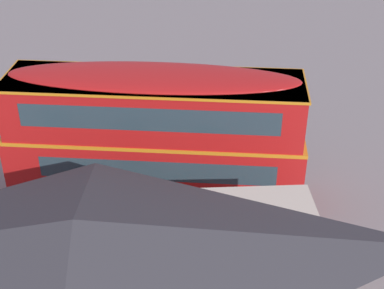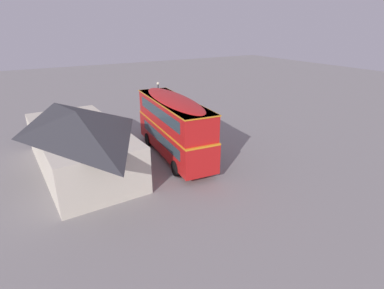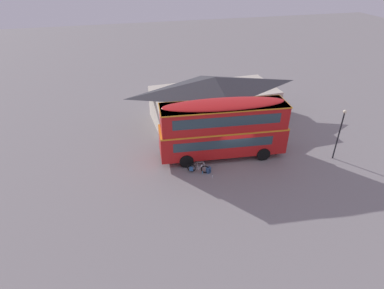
% 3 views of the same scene
% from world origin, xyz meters
% --- Properties ---
extents(ground_plane, '(120.00, 120.00, 0.00)m').
position_xyz_m(ground_plane, '(0.00, 0.00, 0.00)').
color(ground_plane, gray).
extents(double_decker_bus, '(10.26, 3.42, 4.79)m').
position_xyz_m(double_decker_bus, '(-0.72, 0.68, 2.64)').
color(double_decker_bus, black).
rests_on(double_decker_bus, ground).
extents(touring_bicycle, '(1.61, 0.82, 1.05)m').
position_xyz_m(touring_bicycle, '(-3.29, -1.14, 0.37)').
color(touring_bicycle, black).
rests_on(touring_bicycle, ground).
extents(backpack_on_ground, '(0.40, 0.39, 0.54)m').
position_xyz_m(backpack_on_ground, '(-2.49, -1.40, 0.28)').
color(backpack_on_ground, '#2D4C7A').
rests_on(backpack_on_ground, ground).
extents(water_bottle_blue_sports, '(0.07, 0.07, 0.24)m').
position_xyz_m(water_bottle_blue_sports, '(-2.96, -1.39, 0.11)').
color(water_bottle_blue_sports, '#338CBF').
rests_on(water_bottle_blue_sports, ground).
extents(water_bottle_clear_plastic, '(0.07, 0.07, 0.23)m').
position_xyz_m(water_bottle_clear_plastic, '(-2.37, -2.02, 0.11)').
color(water_bottle_clear_plastic, silver).
rests_on(water_bottle_clear_plastic, ground).
extents(pub_building, '(12.59, 6.31, 4.30)m').
position_xyz_m(pub_building, '(0.71, 7.46, 2.20)').
color(pub_building, beige).
rests_on(pub_building, ground).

